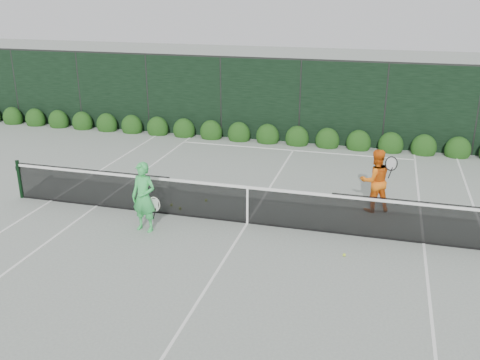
# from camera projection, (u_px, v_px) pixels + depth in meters

# --- Properties ---
(ground) EXTENTS (80.00, 80.00, 0.00)m
(ground) POSITION_uv_depth(u_px,v_px,m) (247.00, 223.00, 13.07)
(ground) COLOR gray
(ground) RESTS_ON ground
(tennis_net) EXTENTS (12.90, 0.10, 1.07)m
(tennis_net) POSITION_uv_depth(u_px,v_px,m) (246.00, 203.00, 12.90)
(tennis_net) COLOR black
(tennis_net) RESTS_ON ground
(player_woman) EXTENTS (0.68, 0.48, 1.68)m
(player_woman) POSITION_uv_depth(u_px,v_px,m) (144.00, 197.00, 12.45)
(player_woman) COLOR #3BCC5D
(player_woman) RESTS_ON ground
(player_man) EXTENTS (0.99, 0.89, 1.64)m
(player_man) POSITION_uv_depth(u_px,v_px,m) (375.00, 180.00, 13.57)
(player_man) COLOR orange
(player_man) RESTS_ON ground
(court_lines) EXTENTS (11.03, 23.83, 0.01)m
(court_lines) POSITION_uv_depth(u_px,v_px,m) (247.00, 223.00, 13.07)
(court_lines) COLOR white
(court_lines) RESTS_ON ground
(windscreen_fence) EXTENTS (32.00, 21.07, 3.06)m
(windscreen_fence) POSITION_uv_depth(u_px,v_px,m) (211.00, 208.00, 10.10)
(windscreen_fence) COLOR black
(windscreen_fence) RESTS_ON ground
(hedge_row) EXTENTS (31.66, 0.65, 0.94)m
(hedge_row) POSITION_uv_depth(u_px,v_px,m) (297.00, 139.00, 19.47)
(hedge_row) COLOR #103B10
(hedge_row) RESTS_ON ground
(tennis_balls) EXTENTS (4.72, 2.22, 0.07)m
(tennis_balls) POSITION_uv_depth(u_px,v_px,m) (220.00, 215.00, 13.46)
(tennis_balls) COLOR #C7EA34
(tennis_balls) RESTS_ON ground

